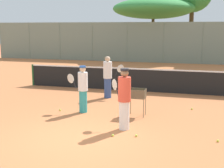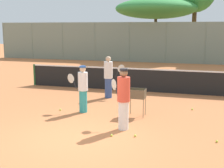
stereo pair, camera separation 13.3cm
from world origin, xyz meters
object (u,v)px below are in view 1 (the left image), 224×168
tennis_net (132,79)px  ball_cart (137,96)px  player_white_outfit (83,88)px  player_yellow_shirt (124,98)px  player_red_cap (108,77)px

tennis_net → ball_cart: tennis_net is taller
tennis_net → ball_cart: size_ratio=11.30×
tennis_net → player_white_outfit: size_ratio=6.37×
player_white_outfit → ball_cart: 1.90m
tennis_net → player_white_outfit: player_white_outfit is taller
player_yellow_shirt → ball_cart: bearing=-49.7°
player_yellow_shirt → tennis_net: bearing=-36.5°
tennis_net → player_white_outfit: 4.18m
player_white_outfit → ball_cart: bearing=-163.4°
player_white_outfit → player_yellow_shirt: (1.82, -1.40, 0.08)m
player_red_cap → ball_cart: 2.91m
player_red_cap → player_yellow_shirt: size_ratio=0.98×
player_white_outfit → player_yellow_shirt: bearing=156.7°
player_white_outfit → player_yellow_shirt: player_yellow_shirt is taller
tennis_net → ball_cart: 4.15m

